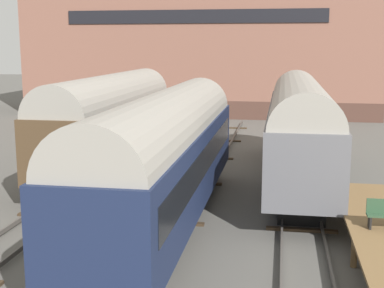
{
  "coord_description": "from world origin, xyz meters",
  "views": [
    {
      "loc": [
        4.07,
        -16.1,
        6.73
      ],
      "look_at": [
        0.0,
        7.95,
        2.2
      ],
      "focal_mm": 50.0,
      "sensor_mm": 36.0,
      "label": 1
    }
  ],
  "objects_px": {
    "train_car_navy": "(167,152)",
    "person_worker": "(39,254)",
    "train_car_grey": "(299,123)",
    "train_car_brown": "(111,117)"
  },
  "relations": [
    {
      "from": "train_car_brown",
      "to": "person_worker",
      "type": "xyz_separation_m",
      "value": [
        2.59,
        -14.34,
        -1.85
      ]
    },
    {
      "from": "train_car_brown",
      "to": "person_worker",
      "type": "distance_m",
      "value": 14.69
    },
    {
      "from": "train_car_grey",
      "to": "train_car_brown",
      "type": "distance_m",
      "value": 9.89
    },
    {
      "from": "person_worker",
      "to": "train_car_grey",
      "type": "bearing_deg",
      "value": 61.67
    },
    {
      "from": "train_car_brown",
      "to": "train_car_navy",
      "type": "distance_m",
      "value": 9.95
    },
    {
      "from": "train_car_navy",
      "to": "person_worker",
      "type": "height_order",
      "value": "train_car_navy"
    },
    {
      "from": "train_car_grey",
      "to": "train_car_navy",
      "type": "relative_size",
      "value": 1.03
    },
    {
      "from": "train_car_brown",
      "to": "train_car_navy",
      "type": "bearing_deg",
      "value": -60.35
    },
    {
      "from": "train_car_brown",
      "to": "train_car_navy",
      "type": "height_order",
      "value": "train_car_brown"
    },
    {
      "from": "train_car_navy",
      "to": "person_worker",
      "type": "bearing_deg",
      "value": -112.31
    }
  ]
}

